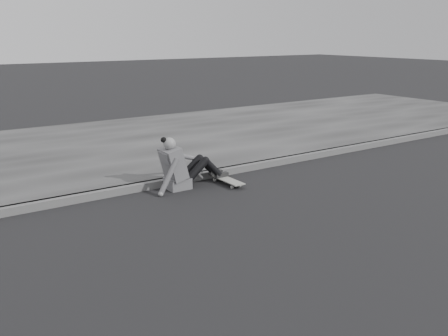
% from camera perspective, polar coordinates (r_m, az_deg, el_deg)
% --- Properties ---
extents(ground, '(80.00, 80.00, 0.00)m').
position_cam_1_polar(ground, '(6.64, 8.35, -6.59)').
color(ground, black).
rests_on(ground, ground).
extents(curb, '(24.00, 0.16, 0.12)m').
position_cam_1_polar(curb, '(8.59, -3.29, -0.99)').
color(curb, '#525252').
rests_on(curb, ground).
extents(sidewalk, '(24.00, 6.00, 0.12)m').
position_cam_1_polar(sidewalk, '(11.21, -11.28, 2.58)').
color(sidewalk, '#363636').
rests_on(sidewalk, ground).
extents(skateboard, '(0.20, 0.78, 0.09)m').
position_cam_1_polar(skateboard, '(8.34, 0.33, -1.38)').
color(skateboard, '#A0A09A').
rests_on(skateboard, ground).
extents(seated_woman, '(1.38, 0.46, 0.88)m').
position_cam_1_polar(seated_woman, '(8.09, -4.95, 0.17)').
color(seated_woman, '#565558').
rests_on(seated_woman, ground).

